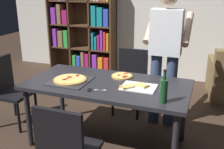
% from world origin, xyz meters
% --- Properties ---
extents(ground_plane, '(12.00, 12.00, 0.00)m').
position_xyz_m(ground_plane, '(0.00, 0.00, 0.00)').
color(ground_plane, '#38281E').
extents(back_wall, '(6.40, 0.10, 2.80)m').
position_xyz_m(back_wall, '(0.00, 2.60, 1.40)').
color(back_wall, silver).
rests_on(back_wall, ground_plane).
extents(dining_table, '(1.78, 0.88, 0.75)m').
position_xyz_m(dining_table, '(0.00, 0.00, 0.68)').
color(dining_table, '#232328').
rests_on(dining_table, ground_plane).
extents(chair_near_camera, '(0.42, 0.42, 0.90)m').
position_xyz_m(chair_near_camera, '(-0.00, -0.93, 0.51)').
color(chair_near_camera, black).
rests_on(chair_near_camera, ground_plane).
extents(chair_far_side, '(0.42, 0.42, 0.90)m').
position_xyz_m(chair_far_side, '(0.00, 0.93, 0.51)').
color(chair_far_side, black).
rests_on(chair_far_side, ground_plane).
extents(chair_left_end, '(0.42, 0.42, 0.90)m').
position_xyz_m(chair_left_end, '(-1.38, 0.00, 0.51)').
color(chair_left_end, black).
rests_on(chair_left_end, ground_plane).
extents(bookshelf, '(1.40, 0.35, 1.95)m').
position_xyz_m(bookshelf, '(-1.46, 2.37, 0.95)').
color(bookshelf, '#513823').
rests_on(bookshelf, ground_plane).
extents(person_serving_pizza, '(0.55, 0.54, 1.75)m').
position_xyz_m(person_serving_pizza, '(0.50, 0.71, 1.00)').
color(person_serving_pizza, '#38476B').
rests_on(person_serving_pizza, ground_plane).
extents(pepperoni_pizza_on_tray, '(0.43, 0.43, 0.04)m').
position_xyz_m(pepperoni_pizza_on_tray, '(-0.41, -0.09, 0.77)').
color(pepperoni_pizza_on_tray, '#2D2D33').
rests_on(pepperoni_pizza_on_tray, dining_table).
extents(pizza_slices_on_towel, '(0.36, 0.28, 0.03)m').
position_xyz_m(pizza_slices_on_towel, '(0.35, -0.02, 0.76)').
color(pizza_slices_on_towel, white).
rests_on(pizza_slices_on_towel, dining_table).
extents(wine_bottle, '(0.07, 0.07, 0.32)m').
position_xyz_m(wine_bottle, '(0.66, -0.29, 0.87)').
color(wine_bottle, '#194723').
rests_on(wine_bottle, dining_table).
extents(kitchen_scissors, '(0.20, 0.11, 0.01)m').
position_xyz_m(kitchen_scissors, '(-0.05, -0.25, 0.76)').
color(kitchen_scissors, silver).
rests_on(kitchen_scissors, dining_table).
extents(second_pizza_plain, '(0.25, 0.25, 0.03)m').
position_xyz_m(second_pizza_plain, '(0.09, 0.25, 0.76)').
color(second_pizza_plain, tan).
rests_on(second_pizza_plain, dining_table).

